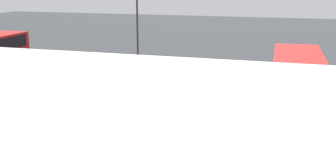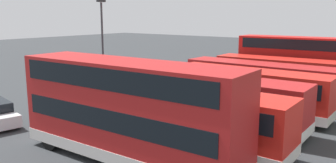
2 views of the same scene
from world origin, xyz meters
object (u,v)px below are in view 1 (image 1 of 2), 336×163
object	(u,v)px
bus_single_deck_fifth	(103,99)
bus_single_deck_sixth	(57,91)
waste_bin_yellow	(301,81)
car_hatchback_silver	(43,67)
bus_single_deck_third	(226,110)
bus_single_deck_fourth	(162,101)
bus_double_decker_second	(296,99)
lamp_post_tall	(137,28)

from	to	relation	value
bus_single_deck_fifth	bus_single_deck_sixth	xyz separation A→B (m)	(3.57, -0.82, 0.00)
waste_bin_yellow	bus_single_deck_fifth	bearing A→B (deg)	49.70
car_hatchback_silver	bus_single_deck_third	bearing A→B (deg)	149.64
bus_single_deck_fifth	car_hatchback_silver	size ratio (longest dim) A/B	2.37
bus_single_deck_fourth	bus_single_deck_sixth	size ratio (longest dim) A/B	1.03
bus_double_decker_second	bus_single_deck_fourth	distance (m)	7.46
car_hatchback_silver	lamp_post_tall	distance (m)	10.00
bus_double_decker_second	car_hatchback_silver	world-z (taller)	bus_double_decker_second
bus_single_deck_fourth	car_hatchback_silver	distance (m)	18.27
bus_single_deck_fourth	waste_bin_yellow	distance (m)	14.74
car_hatchback_silver	lamp_post_tall	world-z (taller)	lamp_post_tall
lamp_post_tall	waste_bin_yellow	distance (m)	14.17
bus_single_deck_fourth	waste_bin_yellow	world-z (taller)	bus_single_deck_fourth
bus_single_deck_third	bus_single_deck_fourth	distance (m)	3.87
lamp_post_tall	waste_bin_yellow	world-z (taller)	lamp_post_tall
bus_double_decker_second	waste_bin_yellow	bearing A→B (deg)	-91.29
bus_single_deck_sixth	car_hatchback_silver	distance (m)	12.99
bus_single_deck_sixth	car_hatchback_silver	size ratio (longest dim) A/B	2.58
bus_single_deck_third	waste_bin_yellow	bearing A→B (deg)	-106.44
lamp_post_tall	waste_bin_yellow	bearing A→B (deg)	-173.04
bus_single_deck_fourth	car_hatchback_silver	xyz separation A→B (m)	(15.01, -10.38, -0.92)
car_hatchback_silver	lamp_post_tall	bearing A→B (deg)	-176.93
waste_bin_yellow	bus_single_deck_fourth	bearing A→B (deg)	58.42
bus_double_decker_second	bus_single_deck_third	distance (m)	3.69
bus_double_decker_second	bus_single_deck_fifth	xyz separation A→B (m)	(10.89, 0.22, -0.83)
car_hatchback_silver	waste_bin_yellow	bearing A→B (deg)	-174.62
bus_single_deck_fourth	waste_bin_yellow	xyz separation A→B (m)	(-7.70, -12.52, -1.15)
lamp_post_tall	car_hatchback_silver	bearing A→B (deg)	3.07
bus_single_deck_third	bus_single_deck_fourth	world-z (taller)	same
bus_single_deck_fourth	bus_single_deck_sixth	bearing A→B (deg)	-1.27
bus_single_deck_fifth	car_hatchback_silver	xyz separation A→B (m)	(11.53, -11.04, -0.92)
waste_bin_yellow	lamp_post_tall	bearing A→B (deg)	6.96
bus_single_deck_sixth	bus_double_decker_second	bearing A→B (deg)	177.64
lamp_post_tall	bus_single_deck_sixth	bearing A→B (deg)	83.26
bus_double_decker_second	lamp_post_tall	bearing A→B (deg)	-40.62
bus_double_decker_second	bus_single_deck_fifth	bearing A→B (deg)	1.18
bus_single_deck_fourth	bus_single_deck_fifth	size ratio (longest dim) A/B	1.12
bus_double_decker_second	bus_single_deck_sixth	bearing A→B (deg)	-2.36
bus_single_deck_third	lamp_post_tall	size ratio (longest dim) A/B	1.54
bus_double_decker_second	waste_bin_yellow	distance (m)	13.11
bus_single_deck_fifth	bus_single_deck_sixth	world-z (taller)	same
bus_double_decker_second	bus_single_deck_fourth	world-z (taller)	bus_double_decker_second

